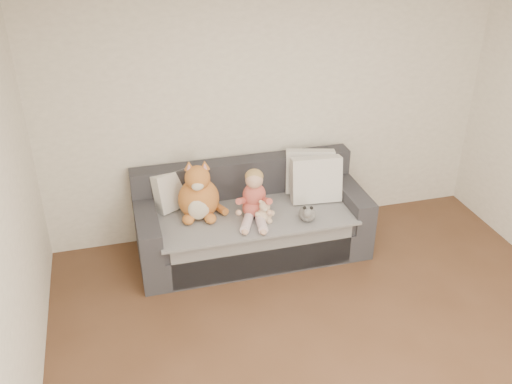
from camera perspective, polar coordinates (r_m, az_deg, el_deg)
The scene contains 10 objects.
room_shell at distance 3.85m, azimuth 10.35°, elevation -2.23°, with size 5.00×5.00×5.00m.
sofa at distance 5.58m, azimuth -0.51°, elevation -3.06°, with size 2.20×0.94×0.85m.
cushion_left at distance 5.50m, azimuth -8.18°, elevation 0.28°, with size 0.44×0.36×0.38m.
cushion_right_back at distance 5.73m, azimuth 5.41°, elevation 2.06°, with size 0.52×0.34×0.45m.
cushion_right_front at distance 5.57m, azimuth 6.03°, elevation 1.25°, with size 0.51×0.26×0.46m.
toddler at distance 5.25m, azimuth -0.18°, elevation -0.65°, with size 0.33×0.49×0.48m.
plush_cat at distance 5.29m, azimuth -5.74°, elevation -0.39°, with size 0.46×0.40×0.59m.
teddy_bear at distance 5.24m, azimuth 0.86°, elevation -2.10°, with size 0.18×0.14×0.23m.
plush_cow at distance 5.28m, azimuth 5.15°, elevation -2.14°, with size 0.15×0.23×0.19m.
sippy_cup at distance 5.34m, azimuth 0.28°, elevation -1.95°, with size 0.09×0.06×0.10m.
Camera 1 is at (-1.51, -2.53, 3.25)m, focal length 40.00 mm.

